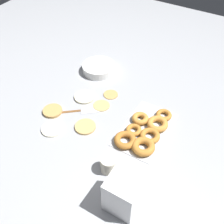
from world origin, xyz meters
TOP-DOWN VIEW (x-y plane):
  - ground_plane at (0.00, 0.00)m, footprint 3.00×3.00m
  - pancake_0 at (-0.12, 0.23)m, footprint 0.11×0.11m
  - pancake_1 at (-0.12, 0.02)m, footprint 0.11×0.11m
  - pancake_2 at (-0.22, 0.15)m, footprint 0.11×0.11m
  - pancake_3 at (0.07, 0.15)m, footprint 0.12×0.12m
  - pancake_4 at (0.17, 0.03)m, footprint 0.08×0.08m
  - pancake_5 at (0.06, 0.03)m, footprint 0.09×0.09m
  - donut_tray at (-0.00, -0.27)m, footprint 0.37×0.22m
  - batter_bowl at (0.32, 0.22)m, footprint 0.21×0.21m
  - container_stack at (-0.38, -0.36)m, footprint 0.14×0.13m
  - paper_cup at (-0.28, -0.22)m, footprint 0.07×0.07m
  - spatula at (-0.02, 0.09)m, footprint 0.17×0.20m

SIDE VIEW (x-z plane):
  - ground_plane at x=0.00m, z-range 0.00..0.00m
  - spatula at x=-0.02m, z-range 0.00..0.00m
  - pancake_5 at x=0.06m, z-range 0.00..0.01m
  - pancake_4 at x=0.17m, z-range 0.00..0.01m
  - pancake_2 at x=-0.22m, z-range 0.00..0.01m
  - pancake_1 at x=-0.12m, z-range 0.00..0.01m
  - pancake_3 at x=0.07m, z-range 0.00..0.01m
  - pancake_0 at x=-0.12m, z-range 0.00..0.02m
  - donut_tray at x=0.00m, z-range 0.00..0.04m
  - batter_bowl at x=0.32m, z-range 0.00..0.05m
  - paper_cup at x=-0.28m, z-range 0.00..0.08m
  - container_stack at x=-0.38m, z-range 0.00..0.17m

